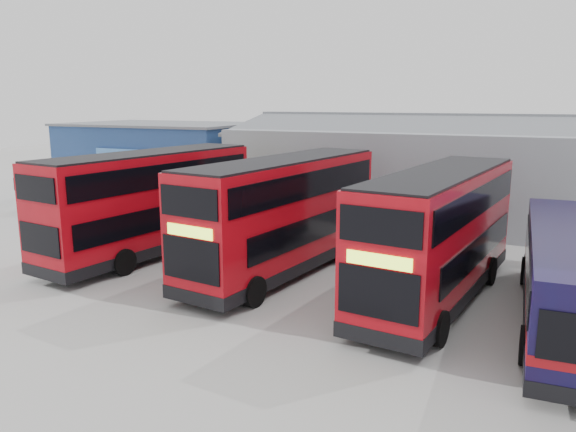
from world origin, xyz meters
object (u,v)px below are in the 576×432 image
at_px(single_decker_blue, 573,280).
at_px(double_decker_right, 439,237).
at_px(double_decker_centre, 284,217).
at_px(double_decker_left, 150,205).
at_px(panel_van, 63,185).
at_px(office_block, 163,161).
at_px(maintenance_shed, 512,174).

bearing_deg(single_decker_blue, double_decker_right, -13.52).
height_order(double_decker_centre, single_decker_blue, double_decker_centre).
distance_m(double_decker_left, panel_van, 14.36).
distance_m(double_decker_centre, single_decker_blue, 10.11).
height_order(office_block, panel_van, office_block).
xyz_separation_m(double_decker_right, panel_van, (-24.64, 7.87, -0.84)).
height_order(maintenance_shed, double_decker_left, maintenance_shed).
distance_m(office_block, double_decker_right, 24.15).
relative_size(double_decker_left, panel_van, 1.93).
relative_size(double_decker_left, single_decker_blue, 0.99).
xyz_separation_m(double_decker_centre, panel_van, (-18.68, 7.20, -0.88)).
relative_size(double_decker_centre, panel_van, 1.92).
height_order(maintenance_shed, panel_van, maintenance_shed).
bearing_deg(office_block, maintenance_shed, 5.21).
bearing_deg(double_decker_left, double_decker_right, -174.62).
bearing_deg(panel_van, double_decker_centre, -17.97).
height_order(double_decker_centre, double_decker_right, double_decker_centre).
bearing_deg(double_decker_left, single_decker_blue, -176.82).
bearing_deg(double_decker_right, office_block, 155.53).
height_order(double_decker_left, double_decker_centre, double_decker_left).
xyz_separation_m(office_block, double_decker_left, (8.22, -12.13, -0.35)).
bearing_deg(double_decker_right, single_decker_blue, -4.43).
relative_size(maintenance_shed, single_decker_blue, 2.78).
xyz_separation_m(office_block, single_decker_blue, (24.47, -13.65, -1.11)).
relative_size(double_decker_centre, double_decker_right, 1.02).
distance_m(office_block, maintenance_shed, 22.09).
distance_m(double_decker_left, double_decker_centre, 6.29).
bearing_deg(office_block, double_decker_right, -32.01).
xyz_separation_m(double_decker_left, single_decker_blue, (16.25, -1.52, -0.76)).
height_order(office_block, double_decker_right, office_block).
height_order(double_decker_centre, panel_van, double_decker_centre).
relative_size(maintenance_shed, double_decker_centre, 2.82).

